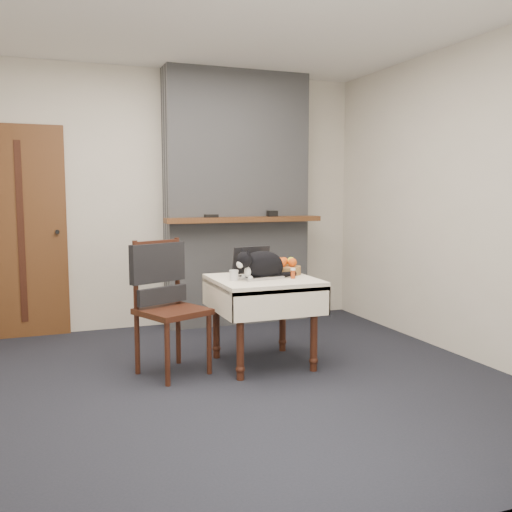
# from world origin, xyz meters

# --- Properties ---
(ground) EXTENTS (4.50, 4.50, 0.00)m
(ground) POSITION_xyz_m (0.00, 0.00, 0.00)
(ground) COLOR black
(ground) RESTS_ON ground
(room_shell) EXTENTS (4.52, 4.01, 2.61)m
(room_shell) POSITION_xyz_m (0.00, 0.46, 1.76)
(room_shell) COLOR beige
(room_shell) RESTS_ON ground
(door) EXTENTS (0.82, 0.10, 2.00)m
(door) POSITION_xyz_m (-1.20, 1.97, 1.00)
(door) COLOR brown
(door) RESTS_ON ground
(chimney) EXTENTS (1.62, 0.48, 2.60)m
(chimney) POSITION_xyz_m (0.90, 1.85, 1.30)
(chimney) COLOR gray
(chimney) RESTS_ON ground
(side_table) EXTENTS (0.78, 0.78, 0.70)m
(side_table) POSITION_xyz_m (0.60, 0.35, 0.59)
(side_table) COLOR #3A1D10
(side_table) RESTS_ON ground
(laptop) EXTENTS (0.37, 0.33, 0.24)m
(laptop) POSITION_xyz_m (0.56, 0.40, 0.76)
(laptop) COLOR #B7B7BC
(laptop) RESTS_ON side_table
(cat) EXTENTS (0.53, 0.30, 0.25)m
(cat) POSITION_xyz_m (0.59, 0.33, 0.81)
(cat) COLOR black
(cat) RESTS_ON side_table
(cream_jar) EXTENTS (0.07, 0.07, 0.08)m
(cream_jar) POSITION_xyz_m (0.34, 0.31, 0.74)
(cream_jar) COLOR silver
(cream_jar) RESTS_ON side_table
(pill_bottle) EXTENTS (0.04, 0.04, 0.08)m
(pill_bottle) POSITION_xyz_m (0.81, 0.24, 0.74)
(pill_bottle) COLOR #AF3E15
(pill_bottle) RESTS_ON side_table
(fruit_basket) EXTENTS (0.24, 0.24, 0.14)m
(fruit_basket) POSITION_xyz_m (0.85, 0.47, 0.76)
(fruit_basket) COLOR #AE7946
(fruit_basket) RESTS_ON side_table
(desk_clutter) EXTENTS (0.12, 0.07, 0.01)m
(desk_clutter) POSITION_xyz_m (0.82, 0.39, 0.70)
(desk_clutter) COLOR black
(desk_clutter) RESTS_ON side_table
(chair) EXTENTS (0.60, 0.59, 1.02)m
(chair) POSITION_xyz_m (-0.17, 0.45, 0.65)
(chair) COLOR #3A1D10
(chair) RESTS_ON ground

